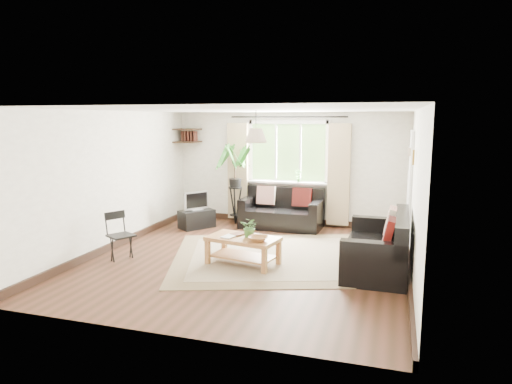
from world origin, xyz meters
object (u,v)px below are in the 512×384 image
(coffee_table, at_px, (243,251))
(tv_stand, at_px, (197,219))
(folding_chair, at_px, (121,237))
(sofa_back, at_px, (281,209))
(palm_stand, at_px, (235,184))
(sofa_right, at_px, (377,243))

(coffee_table, relative_size, tv_stand, 1.56)
(coffee_table, relative_size, folding_chair, 1.42)
(coffee_table, xyz_separation_m, tv_stand, (-1.71, 2.03, -0.03))
(sofa_back, height_order, coffee_table, sofa_back)
(palm_stand, bearing_deg, tv_stand, -136.65)
(tv_stand, bearing_deg, palm_stand, -11.16)
(tv_stand, bearing_deg, folding_chair, -150.45)
(palm_stand, distance_m, folding_chair, 3.14)
(sofa_right, xyz_separation_m, palm_stand, (-3.07, 2.28, 0.46))
(tv_stand, xyz_separation_m, palm_stand, (0.64, 0.61, 0.68))
(coffee_table, bearing_deg, sofa_back, 90.51)
(tv_stand, distance_m, palm_stand, 1.12)
(palm_stand, xyz_separation_m, folding_chair, (-0.89, -2.97, -0.49))
(sofa_right, distance_m, palm_stand, 3.85)
(sofa_right, distance_m, coffee_table, 2.04)
(tv_stand, xyz_separation_m, folding_chair, (-0.25, -2.36, 0.20))
(sofa_back, distance_m, tv_stand, 1.78)
(sofa_back, relative_size, coffee_table, 1.52)
(folding_chair, bearing_deg, tv_stand, 22.63)
(tv_stand, height_order, palm_stand, palm_stand)
(sofa_right, height_order, folding_chair, sofa_right)
(sofa_back, relative_size, sofa_right, 0.94)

